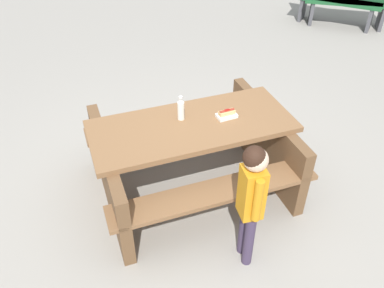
{
  "coord_description": "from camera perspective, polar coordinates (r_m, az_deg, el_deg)",
  "views": [
    {
      "loc": [
        -0.45,
        -2.84,
        2.75
      ],
      "look_at": [
        0.0,
        0.0,
        0.52
      ],
      "focal_mm": 37.23,
      "sensor_mm": 36.0,
      "label": 1
    }
  ],
  "objects": [
    {
      "name": "ground_plane",
      "position": [
        3.98,
        0.0,
        -5.99
      ],
      "size": [
        30.0,
        30.0,
        0.0
      ],
      "primitive_type": "plane",
      "color": "gray",
      "rests_on": "ground"
    },
    {
      "name": "picnic_table",
      "position": [
        3.68,
        0.0,
        -0.99
      ],
      "size": [
        2.03,
        1.71,
        0.75
      ],
      "color": "brown",
      "rests_on": "ground"
    },
    {
      "name": "soda_bottle",
      "position": [
        3.51,
        -1.6,
        5.07
      ],
      "size": [
        0.06,
        0.06,
        0.23
      ],
      "color": "silver",
      "rests_on": "picnic_table"
    },
    {
      "name": "hotdog_tray",
      "position": [
        3.59,
        4.99,
        4.28
      ],
      "size": [
        0.2,
        0.15,
        0.08
      ],
      "color": "white",
      "rests_on": "picnic_table"
    },
    {
      "name": "child_in_coat",
      "position": [
        2.9,
        8.53,
        -6.89
      ],
      "size": [
        0.18,
        0.28,
        1.14
      ],
      "color": "#3F334C",
      "rests_on": "ground"
    },
    {
      "name": "park_bench_mid",
      "position": [
        8.04,
        21.53,
        18.68
      ],
      "size": [
        1.54,
        0.95,
        0.85
      ],
      "color": "#1E592D",
      "rests_on": "ground"
    }
  ]
}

